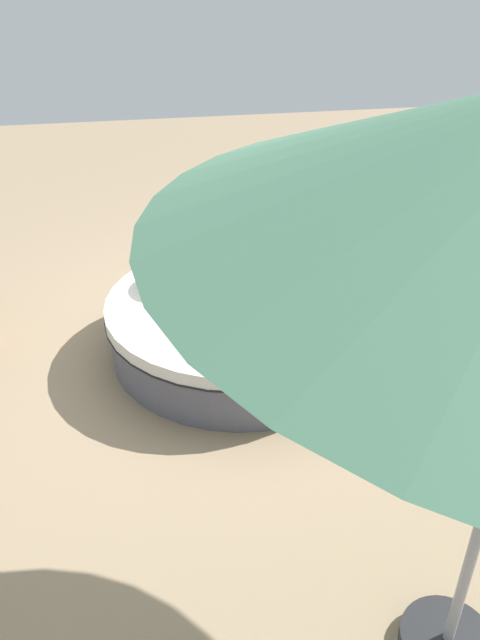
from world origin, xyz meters
name	(u,v)px	position (x,y,z in m)	size (l,w,h in m)	color
ground_plane	(240,349)	(0.00, 0.00, 0.00)	(16.00, 16.00, 0.00)	#9E8466
round_bed	(240,324)	(0.00, 0.00, 0.24)	(2.11, 2.11, 0.47)	#595966
throw_pillow_0	(306,266)	(-0.27, 0.61, 0.57)	(0.47, 0.31, 0.21)	beige
throw_pillow_1	(161,278)	(-0.31, -0.59, 0.56)	(0.44, 0.32, 0.18)	beige
patio_chair	(433,217)	(-1.12, 2.14, 0.56)	(0.64, 0.63, 0.98)	#997A56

